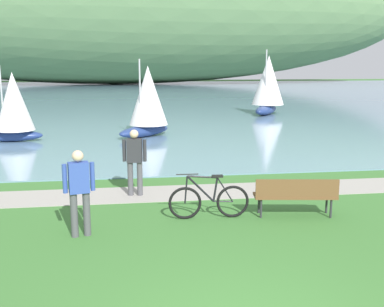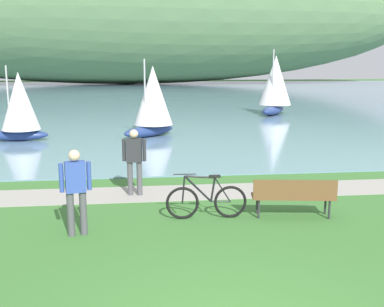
# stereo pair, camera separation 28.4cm
# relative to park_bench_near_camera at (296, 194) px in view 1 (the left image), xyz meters

# --- Properties ---
(bay_water) EXTENTS (180.00, 80.00, 0.04)m
(bay_water) POSITION_rel_park_bench_near_camera_xyz_m (-2.22, 43.98, -0.50)
(bay_water) COLOR #6B8EA8
(bay_water) RESTS_ON ground
(distant_hillside) EXTENTS (106.68, 28.00, 26.19)m
(distant_hillside) POSITION_rel_park_bench_near_camera_xyz_m (-5.57, 72.33, 12.61)
(distant_hillside) COLOR #567A4C
(distant_hillside) RESTS_ON bay_water
(shoreline_path) EXTENTS (60.00, 1.50, 0.01)m
(shoreline_path) POSITION_rel_park_bench_near_camera_xyz_m (-2.22, 2.24, -0.52)
(shoreline_path) COLOR #A39E93
(shoreline_path) RESTS_ON ground
(park_bench_near_camera) EXTENTS (1.85, 0.73, 0.88)m
(park_bench_near_camera) POSITION_rel_park_bench_near_camera_xyz_m (0.00, 0.00, 0.00)
(park_bench_near_camera) COLOR brown
(park_bench_near_camera) RESTS_ON ground
(bicycle_beside_path) EXTENTS (1.77, 0.11, 1.01)m
(bicycle_beside_path) POSITION_rel_park_bench_near_camera_xyz_m (-1.91, 0.16, -0.12)
(bicycle_beside_path) COLOR black
(bicycle_beside_path) RESTS_ON ground
(person_at_shoreline) EXTENTS (0.60, 0.27, 1.71)m
(person_at_shoreline) POSITION_rel_park_bench_near_camera_xyz_m (-3.46, 2.16, 0.46)
(person_at_shoreline) COLOR #4C4C51
(person_at_shoreline) RESTS_ON ground
(person_on_the_grass) EXTENTS (0.60, 0.30, 1.71)m
(person_on_the_grass) POSITION_rel_park_bench_near_camera_xyz_m (-4.57, -0.54, 0.46)
(person_on_the_grass) COLOR #4C4C51
(person_on_the_grass) RESTS_ON ground
(sailboat_nearest_to_shore) EXTENTS (2.78, 1.67, 3.25)m
(sailboat_nearest_to_shore) POSITION_rel_park_bench_near_camera_xyz_m (-8.46, 11.27, 1.05)
(sailboat_nearest_to_shore) COLOR navy
(sailboat_nearest_to_shore) RESTS_ON bay_water
(sailboat_mid_bay) EXTENTS (2.86, 2.78, 3.53)m
(sailboat_mid_bay) POSITION_rel_park_bench_near_camera_xyz_m (-2.67, 12.01, 1.18)
(sailboat_mid_bay) COLOR navy
(sailboat_mid_bay) RESTS_ON bay_water
(sailboat_toward_hillside) EXTENTS (3.06, 3.60, 4.25)m
(sailboat_toward_hillside) POSITION_rel_park_bench_near_camera_xyz_m (5.76, 20.70, 1.52)
(sailboat_toward_hillside) COLOR navy
(sailboat_toward_hillside) RESTS_ON bay_water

